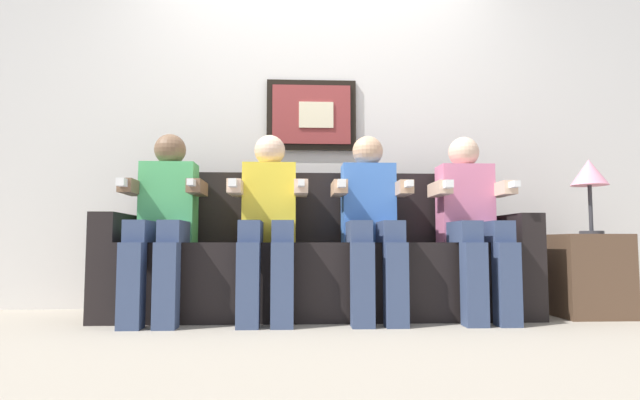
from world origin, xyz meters
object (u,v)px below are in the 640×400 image
object	(u,v)px
person_rightmost	(472,216)
person_left_center	(268,216)
person_leftmost	(164,216)
couch	(319,265)
table_lamp	(589,176)
person_right_center	(371,216)
side_table_right	(587,275)

from	to	relation	value
person_rightmost	person_left_center	bearing A→B (deg)	180.00
person_leftmost	person_rightmost	distance (m)	1.82
couch	person_rightmost	world-z (taller)	person_rightmost
person_leftmost	table_lamp	size ratio (longest dim) A/B	2.41
person_leftmost	person_left_center	bearing A→B (deg)	0.00
person_leftmost	person_right_center	xyz separation A→B (m)	(1.21, 0.00, 0.00)
side_table_right	person_leftmost	bearing A→B (deg)	-178.62
table_lamp	side_table_right	bearing A→B (deg)	121.08
couch	person_leftmost	bearing A→B (deg)	-169.47
person_right_center	person_leftmost	bearing A→B (deg)	180.00
person_left_center	person_right_center	distance (m)	0.61
couch	person_leftmost	xyz separation A→B (m)	(-0.91, -0.17, 0.29)
person_right_center	couch	bearing A→B (deg)	150.86
person_right_center	person_left_center	bearing A→B (deg)	180.00
person_leftmost	table_lamp	xyz separation A→B (m)	(2.57, 0.03, 0.25)
person_leftmost	side_table_right	world-z (taller)	person_leftmost
person_left_center	table_lamp	size ratio (longest dim) A/B	2.41
person_right_center	table_lamp	distance (m)	1.38
person_left_center	person_rightmost	size ratio (longest dim) A/B	1.00
couch	person_left_center	distance (m)	0.46
person_leftmost	table_lamp	world-z (taller)	person_leftmost
person_rightmost	person_leftmost	bearing A→B (deg)	180.00
person_left_center	person_right_center	size ratio (longest dim) A/B	1.00
person_right_center	side_table_right	distance (m)	1.38
couch	person_left_center	size ratio (longest dim) A/B	2.32
couch	person_rightmost	size ratio (longest dim) A/B	2.32
person_left_center	person_rightmost	bearing A→B (deg)	0.00
person_right_center	person_rightmost	bearing A→B (deg)	0.00
person_leftmost	side_table_right	xyz separation A→B (m)	(2.55, 0.06, -0.36)
person_rightmost	side_table_right	size ratio (longest dim) A/B	2.22
couch	person_right_center	xyz separation A→B (m)	(0.30, -0.17, 0.29)
table_lamp	person_left_center	bearing A→B (deg)	-179.25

